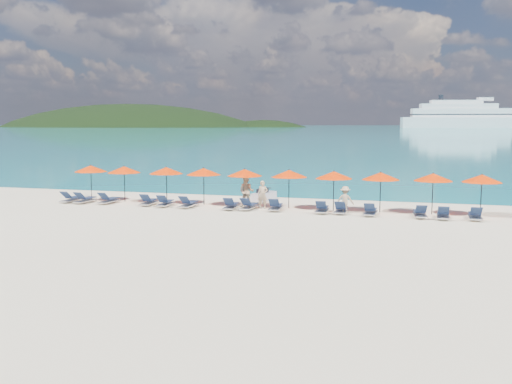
# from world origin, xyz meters

# --- Properties ---
(ground) EXTENTS (1400.00, 1400.00, 0.00)m
(ground) POSITION_xyz_m (0.00, 0.00, 0.00)
(ground) COLOR beige
(sea) EXTENTS (1600.00, 1300.00, 0.01)m
(sea) POSITION_xyz_m (0.00, 660.00, 0.01)
(sea) COLOR #1FA9B2
(sea) RESTS_ON ground
(headland_main) EXTENTS (374.00, 242.00, 126.50)m
(headland_main) POSITION_xyz_m (-300.00, 540.00, -38.00)
(headland_main) COLOR black
(headland_main) RESTS_ON ground
(headland_small) EXTENTS (162.00, 126.00, 85.50)m
(headland_small) POSITION_xyz_m (-150.00, 560.00, -35.00)
(headland_small) COLOR black
(headland_small) RESTS_ON ground
(cruise_ship) EXTENTS (129.96, 39.74, 35.73)m
(cruise_ship) POSITION_xyz_m (57.10, 526.81, 9.30)
(cruise_ship) COLOR white
(cruise_ship) RESTS_ON ground
(jetski) EXTENTS (1.25, 2.24, 0.75)m
(jetski) POSITION_xyz_m (-1.02, 8.37, 0.31)
(jetski) COLOR silver
(jetski) RESTS_ON ground
(beachgoer_a) EXTENTS (0.63, 0.45, 1.62)m
(beachgoer_a) POSITION_xyz_m (-0.15, 4.92, 0.81)
(beachgoer_a) COLOR tan
(beachgoer_a) RESTS_ON ground
(beachgoer_b) EXTENTS (0.94, 0.59, 1.85)m
(beachgoer_b) POSITION_xyz_m (-1.19, 5.19, 0.92)
(beachgoer_b) COLOR tan
(beachgoer_b) RESTS_ON ground
(beachgoer_c) EXTENTS (0.98, 0.50, 1.48)m
(beachgoer_c) POSITION_xyz_m (4.63, 4.57, 0.74)
(beachgoer_c) COLOR tan
(beachgoer_c) RESTS_ON ground
(umbrella_0) EXTENTS (2.10, 2.10, 2.28)m
(umbrella_0) POSITION_xyz_m (-11.68, 5.52, 2.02)
(umbrella_0) COLOR black
(umbrella_0) RESTS_ON ground
(umbrella_1) EXTENTS (2.10, 2.10, 2.28)m
(umbrella_1) POSITION_xyz_m (-9.27, 5.43, 2.02)
(umbrella_1) COLOR black
(umbrella_1) RESTS_ON ground
(umbrella_2) EXTENTS (2.10, 2.10, 2.28)m
(umbrella_2) POSITION_xyz_m (-6.44, 5.52, 2.02)
(umbrella_2) COLOR black
(umbrella_2) RESTS_ON ground
(umbrella_3) EXTENTS (2.10, 2.10, 2.28)m
(umbrella_3) POSITION_xyz_m (-3.97, 5.47, 2.02)
(umbrella_3) COLOR black
(umbrella_3) RESTS_ON ground
(umbrella_4) EXTENTS (2.10, 2.10, 2.28)m
(umbrella_4) POSITION_xyz_m (-1.38, 5.42, 2.02)
(umbrella_4) COLOR black
(umbrella_4) RESTS_ON ground
(umbrella_5) EXTENTS (2.10, 2.10, 2.28)m
(umbrella_5) POSITION_xyz_m (1.27, 5.51, 2.02)
(umbrella_5) COLOR black
(umbrella_5) RESTS_ON ground
(umbrella_6) EXTENTS (2.10, 2.10, 2.28)m
(umbrella_6) POSITION_xyz_m (3.88, 5.31, 2.02)
(umbrella_6) COLOR black
(umbrella_6) RESTS_ON ground
(umbrella_7) EXTENTS (2.10, 2.10, 2.28)m
(umbrella_7) POSITION_xyz_m (6.45, 5.39, 2.02)
(umbrella_7) COLOR black
(umbrella_7) RESTS_ON ground
(umbrella_8) EXTENTS (2.10, 2.10, 2.28)m
(umbrella_8) POSITION_xyz_m (9.21, 5.50, 2.02)
(umbrella_8) COLOR black
(umbrella_8) RESTS_ON ground
(umbrella_9) EXTENTS (2.10, 2.10, 2.28)m
(umbrella_9) POSITION_xyz_m (11.66, 5.46, 2.02)
(umbrella_9) COLOR black
(umbrella_9) RESTS_ON ground
(lounger_0) EXTENTS (0.73, 1.74, 0.66)m
(lounger_0) POSITION_xyz_m (-12.30, 4.22, 0.24)
(lounger_0) COLOR silver
(lounger_0) RESTS_ON ground
(lounger_1) EXTENTS (0.71, 1.73, 0.66)m
(lounger_1) POSITION_xyz_m (-11.29, 4.12, 0.24)
(lounger_1) COLOR silver
(lounger_1) RESTS_ON ground
(lounger_2) EXTENTS (0.71, 1.73, 0.66)m
(lounger_2) POSITION_xyz_m (-9.77, 4.33, 0.24)
(lounger_2) COLOR silver
(lounger_2) RESTS_ON ground
(lounger_3) EXTENTS (0.73, 1.74, 0.66)m
(lounger_3) POSITION_xyz_m (-7.07, 4.34, 0.24)
(lounger_3) COLOR silver
(lounger_3) RESTS_ON ground
(lounger_4) EXTENTS (0.76, 1.75, 0.66)m
(lounger_4) POSITION_xyz_m (-5.92, 4.18, 0.24)
(lounger_4) COLOR silver
(lounger_4) RESTS_ON ground
(lounger_5) EXTENTS (0.70, 1.73, 0.66)m
(lounger_5) POSITION_xyz_m (-4.43, 4.14, 0.24)
(lounger_5) COLOR silver
(lounger_5) RESTS_ON ground
(lounger_6) EXTENTS (0.75, 1.74, 0.66)m
(lounger_6) POSITION_xyz_m (-1.82, 4.14, 0.24)
(lounger_6) COLOR silver
(lounger_6) RESTS_ON ground
(lounger_7) EXTENTS (0.75, 1.74, 0.66)m
(lounger_7) POSITION_xyz_m (-0.78, 4.32, 0.24)
(lounger_7) COLOR silver
(lounger_7) RESTS_ON ground
(lounger_8) EXTENTS (0.74, 1.74, 0.66)m
(lounger_8) POSITION_xyz_m (0.75, 4.42, 0.24)
(lounger_8) COLOR silver
(lounger_8) RESTS_ON ground
(lounger_9) EXTENTS (0.69, 1.72, 0.66)m
(lounger_9) POSITION_xyz_m (3.41, 4.29, 0.24)
(lounger_9) COLOR silver
(lounger_9) RESTS_ON ground
(lounger_10) EXTENTS (0.62, 1.70, 0.66)m
(lounger_10) POSITION_xyz_m (4.45, 4.37, 0.24)
(lounger_10) COLOR silver
(lounger_10) RESTS_ON ground
(lounger_11) EXTENTS (0.67, 1.72, 0.66)m
(lounger_11) POSITION_xyz_m (6.03, 4.15, 0.24)
(lounger_11) COLOR silver
(lounger_11) RESTS_ON ground
(lounger_12) EXTENTS (0.79, 1.75, 0.66)m
(lounger_12) POSITION_xyz_m (8.58, 4.17, 0.24)
(lounger_12) COLOR silver
(lounger_12) RESTS_ON ground
(lounger_13) EXTENTS (0.65, 1.71, 0.66)m
(lounger_13) POSITION_xyz_m (9.73, 4.04, 0.24)
(lounger_13) COLOR silver
(lounger_13) RESTS_ON ground
(lounger_14) EXTENTS (0.63, 1.70, 0.66)m
(lounger_14) POSITION_xyz_m (11.29, 4.20, 0.24)
(lounger_14) COLOR silver
(lounger_14) RESTS_ON ground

